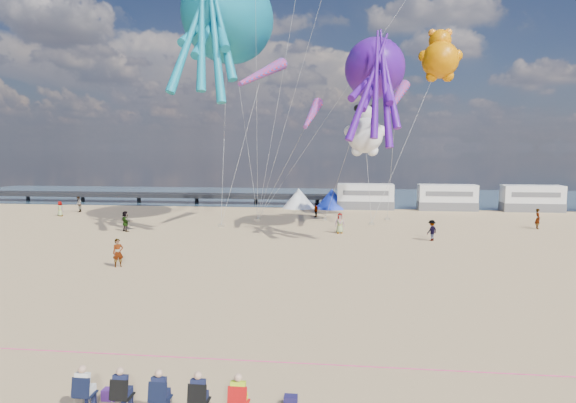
# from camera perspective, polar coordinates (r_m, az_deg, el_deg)

# --- Properties ---
(ground) EXTENTS (120.00, 120.00, 0.00)m
(ground) POSITION_cam_1_polar(r_m,az_deg,el_deg) (23.22, -3.69, -12.35)
(ground) COLOR tan
(ground) RESTS_ON ground
(water) EXTENTS (120.00, 120.00, 0.00)m
(water) POSITION_cam_1_polar(r_m,az_deg,el_deg) (77.12, 3.78, 0.57)
(water) COLOR #324C60
(water) RESTS_ON ground
(pier) EXTENTS (60.00, 3.00, 0.50)m
(pier) POSITION_cam_1_polar(r_m,az_deg,el_deg) (73.35, -19.13, 0.74)
(pier) COLOR black
(pier) RESTS_ON ground
(motorhome_0) EXTENTS (6.60, 2.50, 3.00)m
(motorhome_0) POSITION_cam_1_polar(r_m,az_deg,el_deg) (61.97, 8.59, 0.56)
(motorhome_0) COLOR silver
(motorhome_0) RESTS_ON ground
(motorhome_1) EXTENTS (6.60, 2.50, 3.00)m
(motorhome_1) POSITION_cam_1_polar(r_m,az_deg,el_deg) (62.98, 17.26, 0.44)
(motorhome_1) COLOR silver
(motorhome_1) RESTS_ON ground
(motorhome_2) EXTENTS (6.60, 2.50, 3.00)m
(motorhome_2) POSITION_cam_1_polar(r_m,az_deg,el_deg) (65.38, 25.47, 0.32)
(motorhome_2) COLOR silver
(motorhome_2) RESTS_ON ground
(tent_white) EXTENTS (4.00, 4.00, 2.40)m
(tent_white) POSITION_cam_1_polar(r_m,az_deg,el_deg) (62.26, 1.21, 0.37)
(tent_white) COLOR white
(tent_white) RESTS_ON ground
(tent_blue) EXTENTS (4.00, 4.00, 2.40)m
(tent_blue) POSITION_cam_1_polar(r_m,az_deg,el_deg) (62.00, 4.89, 0.33)
(tent_blue) COLOR #1933CC
(tent_blue) RESTS_ON ground
(spectator_row) EXTENTS (6.10, 0.90, 1.30)m
(spectator_row) POSITION_cam_1_polar(r_m,az_deg,el_deg) (15.44, -13.96, -19.72)
(spectator_row) COLOR black
(spectator_row) RESTS_ON ground
(cooler_purple) EXTENTS (0.40, 0.30, 0.32)m
(cooler_purple) POSITION_cam_1_polar(r_m,az_deg,el_deg) (16.77, -19.20, -19.57)
(cooler_purple) COLOR #481E72
(cooler_purple) RESTS_ON ground
(cooler_navy) EXTENTS (0.38, 0.28, 0.30)m
(cooler_navy) POSITION_cam_1_polar(r_m,az_deg,el_deg) (15.62, 0.30, -21.26)
(cooler_navy) COLOR #1A1646
(cooler_navy) RESTS_ON ground
(rope_line) EXTENTS (34.00, 0.03, 0.03)m
(rope_line) POSITION_cam_1_polar(r_m,az_deg,el_deg) (18.64, -6.62, -17.05)
(rope_line) COLOR #F2338C
(rope_line) RESTS_ON ground
(standing_person) EXTENTS (0.77, 0.71, 1.76)m
(standing_person) POSITION_cam_1_polar(r_m,az_deg,el_deg) (33.31, -18.37, -5.43)
(standing_person) COLOR tan
(standing_person) RESTS_ON ground
(beachgoer_0) EXTENTS (0.69, 0.59, 1.60)m
(beachgoer_0) POSITION_cam_1_polar(r_m,az_deg,el_deg) (60.00, -24.00, -0.75)
(beachgoer_0) COLOR #7F6659
(beachgoer_0) RESTS_ON ground
(beachgoer_1) EXTENTS (0.80, 1.00, 1.79)m
(beachgoer_1) POSITION_cam_1_polar(r_m,az_deg,el_deg) (63.05, -22.26, -0.28)
(beachgoer_1) COLOR #7F6659
(beachgoer_1) RESTS_ON ground
(beachgoer_2) EXTENTS (1.01, 1.00, 1.64)m
(beachgoer_2) POSITION_cam_1_polar(r_m,az_deg,el_deg) (41.97, 15.68, -3.11)
(beachgoer_2) COLOR #7F6659
(beachgoer_2) RESTS_ON ground
(beachgoer_3) EXTENTS (0.85, 1.09, 1.48)m
(beachgoer_3) POSITION_cam_1_polar(r_m,az_deg,el_deg) (54.23, 3.11, -0.96)
(beachgoer_3) COLOR #7F6659
(beachgoer_3) RESTS_ON ground
(beachgoer_4) EXTENTS (1.11, 0.98, 1.79)m
(beachgoer_4) POSITION_cam_1_polar(r_m,az_deg,el_deg) (47.11, -17.60, -2.10)
(beachgoer_4) COLOR #7F6659
(beachgoer_4) RESTS_ON ground
(beachgoer_5) EXTENTS (0.61, 1.72, 1.83)m
(beachgoer_5) POSITION_cam_1_polar(r_m,az_deg,el_deg) (51.50, 26.00, -1.74)
(beachgoer_5) COLOR #7F6659
(beachgoer_5) RESTS_ON ground
(beachgoer_6) EXTENTS (0.71, 0.54, 1.73)m
(beachgoer_6) POSITION_cam_1_polar(r_m,az_deg,el_deg) (44.12, 5.77, -2.42)
(beachgoer_6) COLOR #7F6659
(beachgoer_6) RESTS_ON ground
(sandbag_a) EXTENTS (0.50, 0.35, 0.22)m
(sandbag_a) POSITION_cam_1_polar(r_m,az_deg,el_deg) (47.98, -7.45, -2.68)
(sandbag_a) COLOR gray
(sandbag_a) RESTS_ON ground
(sandbag_b) EXTENTS (0.50, 0.35, 0.22)m
(sandbag_b) POSITION_cam_1_polar(r_m,az_deg,el_deg) (51.56, 4.11, -2.04)
(sandbag_b) COLOR gray
(sandbag_b) RESTS_ON ground
(sandbag_c) EXTENTS (0.50, 0.35, 0.22)m
(sandbag_c) POSITION_cam_1_polar(r_m,az_deg,el_deg) (49.36, 9.27, -2.46)
(sandbag_c) COLOR gray
(sandbag_c) RESTS_ON ground
(sandbag_d) EXTENTS (0.50, 0.35, 0.22)m
(sandbag_d) POSITION_cam_1_polar(r_m,az_deg,el_deg) (52.98, 10.97, -1.92)
(sandbag_d) COLOR gray
(sandbag_d) RESTS_ON ground
(sandbag_e) EXTENTS (0.50, 0.35, 0.22)m
(sandbag_e) POSITION_cam_1_polar(r_m,az_deg,el_deg) (51.40, -3.38, -2.06)
(sandbag_e) COLOR gray
(sandbag_e) RESTS_ON ground
(kite_octopus_teal) EXTENTS (7.42, 13.53, 14.66)m
(kite_octopus_teal) POSITION_cam_1_polar(r_m,az_deg,el_deg) (49.48, -6.65, 19.63)
(kite_octopus_teal) COLOR #0F7C96
(kite_octopus_purple) EXTENTS (5.63, 10.56, 11.51)m
(kite_octopus_purple) POSITION_cam_1_polar(r_m,az_deg,el_deg) (44.51, 9.61, 14.35)
(kite_octopus_purple) COLOR #450E8B
(kite_panda) EXTENTS (4.78, 4.59, 5.81)m
(kite_panda) POSITION_cam_1_polar(r_m,az_deg,el_deg) (49.43, 8.55, 7.32)
(kite_panda) COLOR white
(kite_teddy_orange) EXTENTS (4.46, 4.23, 5.90)m
(kite_teddy_orange) POSITION_cam_1_polar(r_m,az_deg,el_deg) (51.89, 16.56, 14.84)
(kite_teddy_orange) COLOR orange
(windsock_left) EXTENTS (3.76, 7.62, 7.73)m
(windsock_left) POSITION_cam_1_polar(r_m,az_deg,el_deg) (45.81, -2.88, 14.05)
(windsock_left) COLOR red
(windsock_mid) EXTENTS (3.00, 6.68, 6.70)m
(windsock_mid) POSITION_cam_1_polar(r_m,az_deg,el_deg) (45.41, 11.98, 11.17)
(windsock_mid) COLOR red
(windsock_right) EXTENTS (1.75, 4.95, 4.86)m
(windsock_right) POSITION_cam_1_polar(r_m,az_deg,el_deg) (43.23, 2.67, 9.65)
(windsock_right) COLOR red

